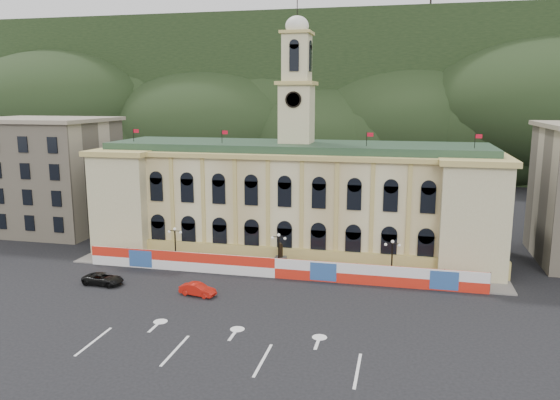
% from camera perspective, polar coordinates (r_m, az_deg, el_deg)
% --- Properties ---
extents(ground, '(260.00, 260.00, 0.00)m').
position_cam_1_polar(ground, '(54.50, -4.32, -13.10)').
color(ground, black).
rests_on(ground, ground).
extents(lane_markings, '(26.00, 10.00, 0.02)m').
position_cam_1_polar(lane_markings, '(50.20, -6.08, -15.31)').
color(lane_markings, white).
rests_on(lane_markings, ground).
extents(hill_ridge, '(230.00, 80.00, 64.00)m').
position_cam_1_polar(hill_ridge, '(170.18, 8.07, 9.82)').
color(hill_ridge, black).
rests_on(hill_ridge, ground).
extents(city_hall, '(56.20, 17.60, 37.10)m').
position_cam_1_polar(city_hall, '(77.94, 1.64, 0.29)').
color(city_hall, beige).
rests_on(city_hall, ground).
extents(side_building_left, '(21.00, 17.00, 18.60)m').
position_cam_1_polar(side_building_left, '(98.43, -23.31, 2.49)').
color(side_building_left, tan).
rests_on(side_building_left, ground).
extents(hoarding_fence, '(50.00, 0.44, 2.50)m').
position_cam_1_polar(hoarding_fence, '(67.63, -0.46, -7.12)').
color(hoarding_fence, red).
rests_on(hoarding_fence, ground).
extents(pavement, '(56.00, 5.50, 0.16)m').
position_cam_1_polar(pavement, '(70.48, 0.01, -7.36)').
color(pavement, slate).
rests_on(pavement, ground).
extents(statue, '(1.40, 1.40, 3.72)m').
position_cam_1_polar(statue, '(70.38, 0.05, -6.45)').
color(statue, '#595651').
rests_on(statue, ground).
extents(lamp_left, '(1.96, 0.44, 5.15)m').
position_cam_1_polar(lamp_left, '(73.26, -10.89, -4.42)').
color(lamp_left, black).
rests_on(lamp_left, ground).
extents(lamp_center, '(1.96, 0.44, 5.15)m').
position_cam_1_polar(lamp_center, '(68.91, -0.14, -5.19)').
color(lamp_center, black).
rests_on(lamp_center, ground).
extents(lamp_right, '(1.96, 0.44, 5.15)m').
position_cam_1_polar(lamp_right, '(67.24, 11.62, -5.82)').
color(lamp_right, black).
rests_on(lamp_right, ground).
extents(red_sedan, '(2.98, 4.72, 1.38)m').
position_cam_1_polar(red_sedan, '(62.74, -8.60, -9.23)').
color(red_sedan, red).
rests_on(red_sedan, ground).
extents(black_suv, '(2.80, 5.16, 1.37)m').
position_cam_1_polar(black_suv, '(68.77, -17.99, -7.85)').
color(black_suv, black).
rests_on(black_suv, ground).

